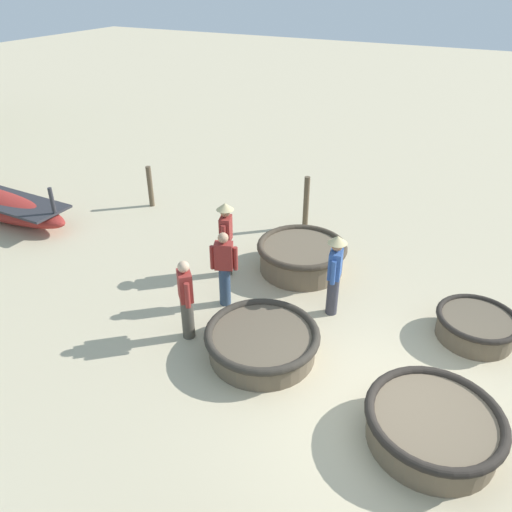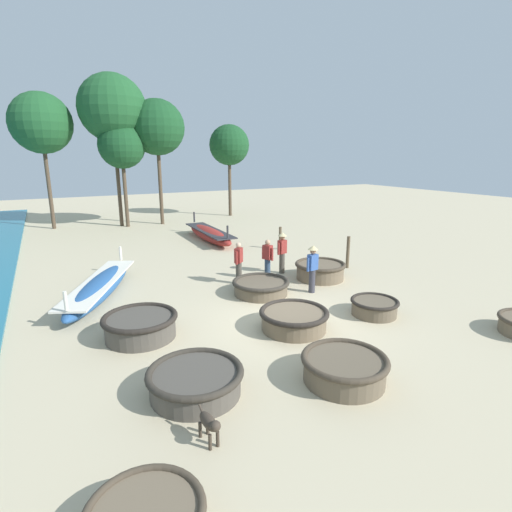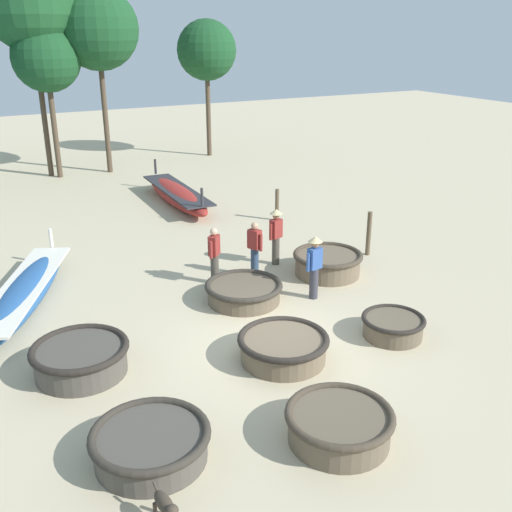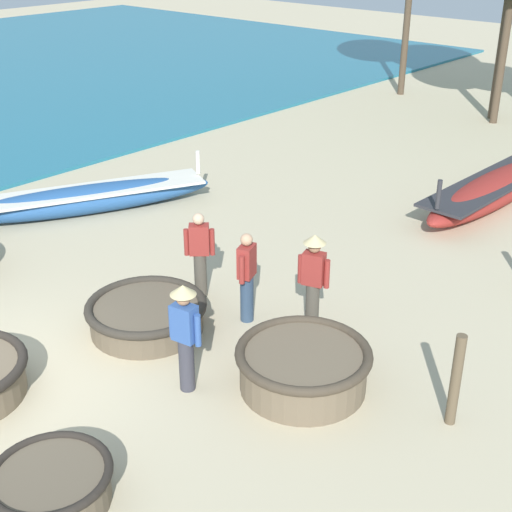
# 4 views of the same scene
# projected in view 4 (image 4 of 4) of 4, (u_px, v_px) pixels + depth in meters

# --- Properties ---
(ground_plane) EXTENTS (80.00, 80.00, 0.00)m
(ground_plane) POSITION_uv_depth(u_px,v_px,m) (3.00, 384.00, 10.26)
(ground_plane) COLOR #C6B793
(coracle_center) EXTENTS (1.96, 1.96, 0.51)m
(coracle_center) POSITION_uv_depth(u_px,v_px,m) (147.00, 314.00, 11.49)
(coracle_center) COLOR brown
(coracle_center) RESTS_ON ground
(coracle_upturned) EXTENTS (1.94, 1.94, 0.64)m
(coracle_upturned) POSITION_uv_depth(u_px,v_px,m) (303.00, 366.00, 10.05)
(coracle_upturned) COLOR brown
(coracle_upturned) RESTS_ON ground
(coracle_far_left) EXTENTS (1.42, 1.42, 0.48)m
(coracle_far_left) POSITION_uv_depth(u_px,v_px,m) (52.00, 485.00, 8.09)
(coracle_far_left) COLOR brown
(coracle_far_left) RESTS_ON ground
(long_boat_ochre_hull) EXTENTS (3.33, 5.67, 1.11)m
(long_boat_ochre_hull) POSITION_uv_depth(u_px,v_px,m) (86.00, 199.00, 16.01)
(long_boat_ochre_hull) COLOR #285693
(long_boat_ochre_hull) RESTS_ON ground
(long_boat_green_hull) EXTENTS (1.24, 5.79, 1.26)m
(long_boat_green_hull) POSITION_uv_depth(u_px,v_px,m) (495.00, 188.00, 16.49)
(long_boat_green_hull) COLOR maroon
(long_boat_green_hull) RESTS_ON ground
(fisherman_crouching) EXTENTS (0.33, 0.50, 1.57)m
(fisherman_crouching) POSITION_uv_depth(u_px,v_px,m) (247.00, 275.00, 11.52)
(fisherman_crouching) COLOR #2D425B
(fisherman_crouching) RESTS_ON ground
(fisherman_hauling) EXTENTS (0.52, 0.36, 1.67)m
(fisherman_hauling) POSITION_uv_depth(u_px,v_px,m) (185.00, 331.00, 9.76)
(fisherman_hauling) COLOR #383842
(fisherman_hauling) RESTS_ON ground
(fisherman_standing_right) EXTENTS (0.41, 0.39, 1.57)m
(fisherman_standing_right) POSITION_uv_depth(u_px,v_px,m) (200.00, 253.00, 12.28)
(fisherman_standing_right) COLOR #4C473D
(fisherman_standing_right) RESTS_ON ground
(fisherman_with_hat) EXTENTS (0.51, 0.36, 1.67)m
(fisherman_with_hat) POSITION_uv_depth(u_px,v_px,m) (313.00, 276.00, 11.23)
(fisherman_with_hat) COLOR #4C473D
(fisherman_with_hat) RESTS_ON ground
(mooring_post_shoreline) EXTENTS (0.14, 0.14, 1.35)m
(mooring_post_shoreline) POSITION_uv_depth(u_px,v_px,m) (456.00, 380.00, 9.20)
(mooring_post_shoreline) COLOR brown
(mooring_post_shoreline) RESTS_ON ground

